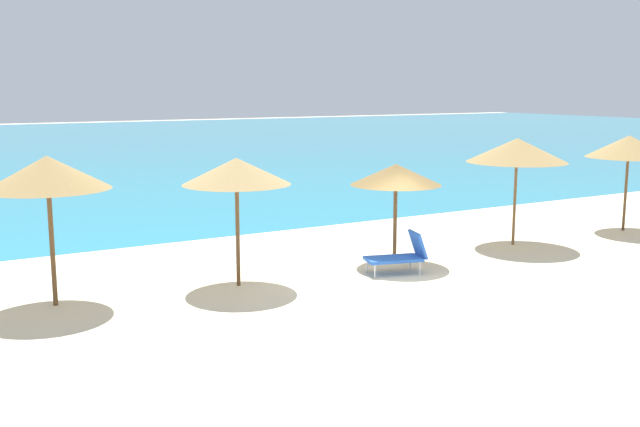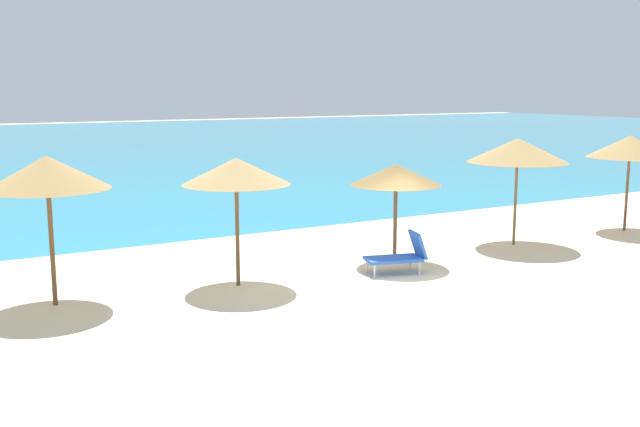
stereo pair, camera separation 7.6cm
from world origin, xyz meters
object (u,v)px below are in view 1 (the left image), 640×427
beach_umbrella_3 (236,172)px  beach_umbrella_5 (517,150)px  beach_umbrella_2 (47,173)px  beach_umbrella_4 (396,175)px  lounge_chair_1 (400,255)px  beach_umbrella_6 (629,147)px

beach_umbrella_3 → beach_umbrella_5: bearing=0.4°
beach_umbrella_3 → beach_umbrella_5: (8.11, 0.05, 0.09)m
beach_umbrella_2 → beach_umbrella_4: bearing=-3.8°
beach_umbrella_2 → beach_umbrella_3: bearing=-7.4°
beach_umbrella_3 → lounge_chair_1: bearing=-14.3°
beach_umbrella_3 → beach_umbrella_4: (4.10, -0.03, -0.31)m
beach_umbrella_2 → beach_umbrella_3: size_ratio=1.06×
beach_umbrella_6 → lounge_chair_1: size_ratio=1.91×
beach_umbrella_4 → lounge_chair_1: (-0.48, -0.89, -1.72)m
beach_umbrella_2 → beach_umbrella_6: (16.06, -0.63, -0.11)m
lounge_chair_1 → beach_umbrella_4: bearing=-12.8°
beach_umbrella_2 → beach_umbrella_6: beach_umbrella_2 is taller
beach_umbrella_3 → lounge_chair_1: 4.24m
beach_umbrella_5 → lounge_chair_1: (-4.49, -0.97, -2.12)m
beach_umbrella_6 → lounge_chair_1: (-8.77, -0.77, -2.06)m
beach_umbrella_2 → beach_umbrella_4: (7.78, -0.51, -0.45)m
lounge_chair_1 → beach_umbrella_5: bearing=-62.1°
beach_umbrella_4 → beach_umbrella_6: 8.29m
beach_umbrella_2 → beach_umbrella_6: bearing=-2.3°
beach_umbrella_2 → beach_umbrella_4: beach_umbrella_2 is taller
beach_umbrella_3 → beach_umbrella_5: 8.11m
beach_umbrella_3 → beach_umbrella_5: size_ratio=0.96×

